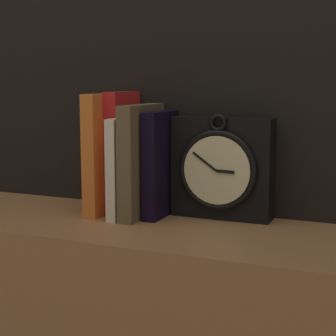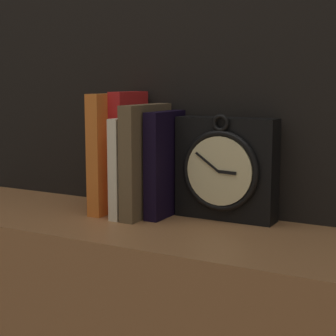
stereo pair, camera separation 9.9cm
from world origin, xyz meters
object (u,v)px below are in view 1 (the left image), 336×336
clock (221,168)px  book_slot2_cream (128,167)px  book_slot4_black (161,164)px  book_slot1_red (122,152)px  book_slot3_brown (142,161)px  book_slot0_orange (106,153)px

clock → book_slot2_cream: 0.19m
book_slot2_cream → book_slot4_black: (0.07, 0.02, 0.01)m
book_slot1_red → book_slot2_cream: bearing=-42.2°
clock → book_slot4_black: 0.12m
clock → book_slot2_cream: size_ratio=1.05×
clock → book_slot3_brown: (-0.15, -0.05, 0.01)m
book_slot0_orange → book_slot2_cream: (0.06, -0.00, -0.02)m
book_slot2_cream → book_slot3_brown: size_ratio=0.88×
book_slot2_cream → book_slot4_black: 0.07m
clock → book_slot0_orange: bearing=-169.9°
book_slot1_red → book_slot3_brown: book_slot1_red is taller
clock → book_slot3_brown: 0.16m
book_slot0_orange → book_slot4_black: 0.12m
book_slot4_black → book_slot2_cream: bearing=-165.7°
book_slot3_brown → book_slot4_black: (0.03, 0.02, -0.01)m
book_slot1_red → book_slot4_black: bearing=-4.3°
book_slot3_brown → book_slot1_red: bearing=157.2°
book_slot4_black → book_slot1_red: bearing=175.7°
book_slot2_cream → book_slot1_red: bearing=137.8°
book_slot0_orange → book_slot4_black: size_ratio=1.16×
book_slot0_orange → book_slot3_brown: bearing=-3.5°
book_slot2_cream → book_slot3_brown: book_slot3_brown is taller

